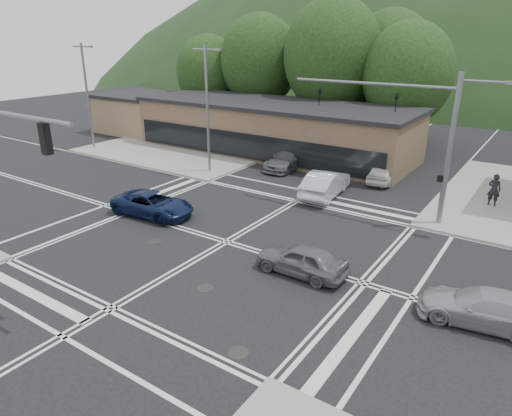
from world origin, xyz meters
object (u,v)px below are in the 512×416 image
Objects in this scene: car_blue_west at (153,204)px; car_grey_center at (302,259)px; car_silver_east at (485,308)px; car_queue_a at (325,184)px; pedestrian at (494,190)px; car_northbound at (288,159)px; car_queue_b at (384,172)px.

car_grey_center is at bearing -102.76° from car_blue_west.
car_queue_a is (-10.77, 9.30, 0.17)m from car_silver_east.
car_blue_west is 19.93m from pedestrian.
car_silver_east is 0.90× the size of car_queue_a.
car_northbound is at bearing -138.36° from car_silver_east.
car_silver_east is 1.09× the size of car_queue_b.
car_blue_west is at bearing -96.99° from car_grey_center.
car_queue_a is at bearing -138.88° from car_silver_east.
car_blue_west is at bearing 46.20° from car_queue_a.
car_grey_center reaches higher than car_blue_west.
car_grey_center reaches higher than car_silver_east.
car_grey_center is 16.48m from car_northbound.
car_blue_west is 0.97× the size of car_queue_a.
car_queue_a is (-3.65, 9.73, 0.14)m from car_grey_center.
car_grey_center is 10.39m from car_queue_a.
pedestrian reaches higher than car_queue_a.
car_queue_b is 7.25m from car_northbound.
car_silver_east is at bearing -98.58° from car_blue_west.
pedestrian is (7.10, -1.32, 0.42)m from car_queue_b.
car_queue_a reaches higher than car_grey_center.
car_blue_west is 16.05m from car_queue_b.
car_silver_east is (7.12, 0.43, -0.03)m from car_grey_center.
car_grey_center is at bearing 90.37° from car_queue_b.
car_blue_west is at bearing -100.69° from car_silver_east.
car_silver_east is 14.23m from car_queue_a.
car_northbound is (-15.93, 13.51, 0.08)m from car_silver_east.
car_queue_a is 5.41m from car_queue_b.
pedestrian is (5.50, 13.40, 0.43)m from car_grey_center.
car_grey_center is 0.89× the size of car_silver_east.
car_silver_east is 20.88m from car_northbound.
car_northbound reaches higher than car_silver_east.
car_queue_b is (-1.60, 14.73, 0.02)m from car_grey_center.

